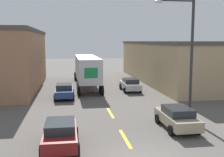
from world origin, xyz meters
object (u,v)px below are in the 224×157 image
at_px(semi_truck, 86,68).
at_px(parked_car_left_near, 60,133).
at_px(parked_car_right_near, 177,117).
at_px(street_lamp, 187,51).
at_px(parked_car_right_far, 130,84).
at_px(parked_car_left_far, 64,91).

relative_size(semi_truck, parked_car_left_near, 3.62).
relative_size(parked_car_left_near, parked_car_right_near, 1.00).
bearing_deg(parked_car_left_near, street_lamp, 24.57).
bearing_deg(parked_car_left_near, semi_truck, 82.74).
relative_size(semi_truck, parked_car_right_far, 3.62).
bearing_deg(parked_car_right_far, parked_car_left_near, -114.49).
height_order(semi_truck, parked_car_right_far, semi_truck).
bearing_deg(street_lamp, parked_car_left_far, 133.58).
height_order(parked_car_left_far, street_lamp, street_lamp).
bearing_deg(parked_car_left_far, parked_car_right_far, 22.04).
xyz_separation_m(parked_car_right_far, parked_car_right_near, (0.00, -14.02, 0.00)).
xyz_separation_m(semi_truck, parked_car_right_near, (4.72, -18.55, -1.55)).
height_order(semi_truck, parked_car_left_near, semi_truck).
bearing_deg(semi_truck, street_lamp, -70.27).
distance_m(parked_car_left_far, parked_car_right_far, 7.92).
height_order(parked_car_left_near, street_lamp, street_lamp).
distance_m(parked_car_right_far, street_lamp, 12.91).
bearing_deg(semi_truck, parked_car_right_near, -76.08).
xyz_separation_m(semi_truck, parked_car_right_far, (4.72, -4.53, -1.55)).
distance_m(semi_truck, parked_car_right_near, 19.20).
height_order(semi_truck, street_lamp, street_lamp).
bearing_deg(street_lamp, parked_car_left_near, -155.43).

